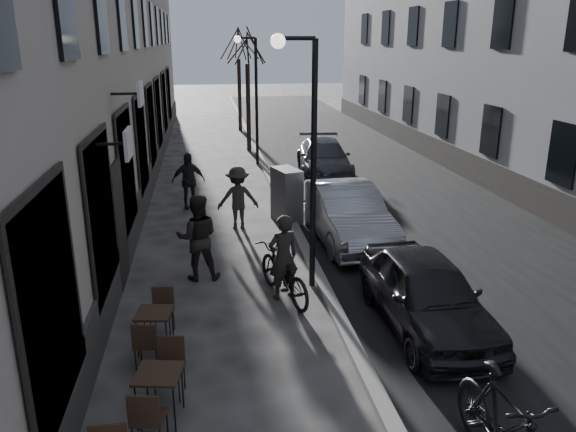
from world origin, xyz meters
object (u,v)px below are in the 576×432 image
object	(u,v)px
car_near	(426,293)
car_far	(324,158)
bistro_set_c	(155,327)
bicycle	(283,273)
tree_far	(238,44)
bistro_set_b	(160,391)
streetlamp_near	(305,137)
streetlamp_far	(252,86)
pedestrian_near	(198,238)
pedestrian_far	(188,181)
moped	(503,428)
tree_near	(247,46)
utility_cabinet	(287,195)
pedestrian_mid	(238,198)
car_mid	(346,213)

from	to	relation	value
car_near	car_far	size ratio (longest dim) A/B	0.87
bistro_set_c	bicycle	bearing A→B (deg)	43.14
tree_far	bicycle	xyz separation A→B (m)	(-0.59, -21.52, -4.13)
bistro_set_b	car_far	bearing A→B (deg)	79.74
streetlamp_near	streetlamp_far	world-z (taller)	same
pedestrian_near	car_far	size ratio (longest dim) A/B	0.41
bistro_set_c	streetlamp_near	bearing A→B (deg)	45.28
pedestrian_far	car_near	size ratio (longest dim) A/B	0.44
moped	streetlamp_far	bearing A→B (deg)	91.86
tree_near	tree_far	size ratio (longest dim) A/B	1.00
utility_cabinet	pedestrian_near	world-z (taller)	pedestrian_near
pedestrian_mid	pedestrian_far	bearing A→B (deg)	-58.79
bistro_set_c	streetlamp_far	bearing A→B (deg)	87.07
car_near	streetlamp_far	bearing A→B (deg)	96.72
bistro_set_b	bistro_set_c	xyz separation A→B (m)	(-0.20, 1.86, -0.02)
utility_cabinet	moped	distance (m)	10.07
tree_far	car_mid	xyz separation A→B (m)	(1.47, -18.42, -3.94)
utility_cabinet	car_far	xyz separation A→B (m)	(2.20, 5.32, -0.10)
streetlamp_far	tree_far	size ratio (longest dim) A/B	0.89
car_far	bicycle	bearing A→B (deg)	-100.75
tree_near	bistro_set_b	world-z (taller)	tree_near
bistro_set_c	moped	size ratio (longest dim) A/B	0.67
bicycle	pedestrian_near	distance (m)	2.11
pedestrian_far	car_far	distance (m)	6.14
car_near	pedestrian_near	bearing A→B (deg)	144.40
utility_cabinet	pedestrian_far	xyz separation A→B (m)	(-2.77, 1.72, 0.10)
streetlamp_far	car_mid	distance (m)	9.85
car_near	moped	distance (m)	3.58
streetlamp_near	car_near	world-z (taller)	streetlamp_near
tree_near	utility_cabinet	bearing A→B (deg)	-88.92
car_near	pedestrian_far	bearing A→B (deg)	117.18
utility_cabinet	moped	bearing A→B (deg)	-100.83
car_near	bicycle	bearing A→B (deg)	145.43
car_near	pedestrian_mid	bearing A→B (deg)	115.37
bicycle	car_near	xyz separation A→B (m)	(2.35, -1.58, 0.14)
streetlamp_far	pedestrian_mid	size ratio (longest dim) A/B	2.95
streetlamp_near	car_mid	distance (m)	3.87
pedestrian_near	streetlamp_far	bearing A→B (deg)	-99.93
tree_far	moped	bearing A→B (deg)	-87.21
tree_near	car_far	world-z (taller)	tree_near
bistro_set_b	bicycle	bearing A→B (deg)	68.43
car_far	tree_far	bearing A→B (deg)	107.55
tree_far	utility_cabinet	bearing A→B (deg)	-89.31
tree_far	car_far	size ratio (longest dim) A/B	1.25
tree_near	pedestrian_mid	world-z (taller)	tree_near
bistro_set_b	pedestrian_mid	xyz separation A→B (m)	(1.57, 7.97, 0.41)
bistro_set_b	car_near	bearing A→B (deg)	33.33
streetlamp_far	bistro_set_c	bearing A→B (deg)	-101.58
bistro_set_b	bicycle	distance (m)	4.12
tree_far	car_mid	world-z (taller)	tree_far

